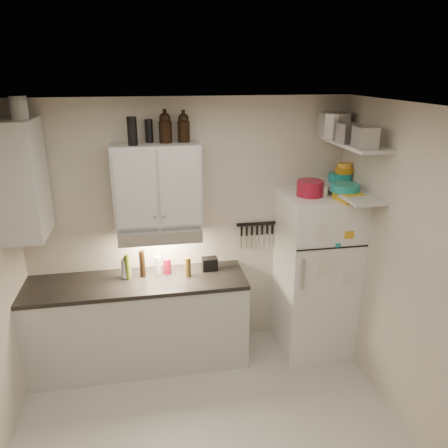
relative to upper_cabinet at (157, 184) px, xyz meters
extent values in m
cube|color=beige|center=(0.30, -1.33, -1.84)|extent=(3.20, 3.00, 0.02)
cube|color=white|center=(0.30, -1.33, 0.78)|extent=(3.20, 3.00, 0.02)
cube|color=beige|center=(0.30, 0.18, -0.53)|extent=(3.20, 0.02, 2.60)
cube|color=beige|center=(1.91, -1.33, -0.53)|extent=(0.02, 3.00, 2.60)
cube|color=silver|center=(-0.25, -0.14, -1.39)|extent=(2.10, 0.60, 0.88)
cube|color=black|center=(-0.25, -0.14, -0.93)|extent=(2.10, 0.62, 0.04)
cube|color=silver|center=(0.00, 0.00, 0.00)|extent=(0.80, 0.33, 0.75)
cube|color=silver|center=(-1.14, -0.14, 0.12)|extent=(0.33, 0.55, 1.00)
cube|color=silver|center=(0.00, -0.06, -0.44)|extent=(0.76, 0.46, 0.12)
cube|color=white|center=(1.55, -0.18, -0.98)|extent=(0.70, 0.68, 1.70)
cube|color=silver|center=(1.75, -0.31, 0.38)|extent=(0.30, 0.95, 0.03)
cube|color=silver|center=(1.75, -0.31, -0.07)|extent=(0.30, 0.95, 0.03)
cube|color=black|center=(1.00, 0.15, -0.51)|extent=(0.42, 0.02, 0.03)
cylinder|color=maroon|center=(1.42, -0.20, -0.05)|extent=(0.27, 0.27, 0.15)
cube|color=gold|center=(1.70, -0.43, -0.08)|extent=(0.22, 0.26, 0.08)
cylinder|color=silver|center=(1.55, -0.24, -0.08)|extent=(0.06, 0.06, 0.10)
cylinder|color=silver|center=(1.69, 0.00, 0.50)|extent=(0.35, 0.35, 0.23)
cube|color=#AAAAAD|center=(1.67, -0.38, 0.48)|extent=(0.18, 0.17, 0.17)
cube|color=#AAAAAD|center=(1.69, -0.63, 0.48)|extent=(0.19, 0.19, 0.17)
cylinder|color=teal|center=(1.79, -0.04, 0.00)|extent=(0.23, 0.23, 0.09)
cylinder|color=#C27B12|center=(1.83, -0.04, 0.07)|extent=(0.18, 0.18, 0.05)
cylinder|color=#F4AA2B|center=(1.83, -0.04, 0.12)|extent=(0.14, 0.14, 0.05)
cylinder|color=teal|center=(1.69, -0.37, -0.02)|extent=(0.35, 0.35, 0.07)
cylinder|color=black|center=(-0.05, 0.07, 0.48)|extent=(0.09, 0.09, 0.21)
cylinder|color=black|center=(-0.19, -0.06, 0.50)|extent=(0.10, 0.10, 0.25)
cylinder|color=silver|center=(-1.07, -0.15, 0.72)|extent=(0.15, 0.15, 0.18)
imported|color=silver|center=(-0.34, -0.06, -0.76)|extent=(0.13, 0.13, 0.29)
cylinder|color=brown|center=(0.25, -0.13, -0.81)|extent=(0.07, 0.07, 0.20)
cylinder|color=#57681A|center=(-0.32, -0.08, -0.78)|extent=(0.06, 0.06, 0.26)
cylinder|color=black|center=(-0.18, -0.05, -0.77)|extent=(0.07, 0.07, 0.27)
cylinder|color=silver|center=(-0.03, -0.02, -0.81)|extent=(0.07, 0.07, 0.18)
cylinder|color=maroon|center=(0.05, -0.02, -0.83)|extent=(0.10, 0.10, 0.16)
cube|color=black|center=(0.48, -0.02, -0.84)|extent=(0.15, 0.11, 0.13)
camera|label=1|loc=(-0.10, -3.98, 1.00)|focal=35.00mm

